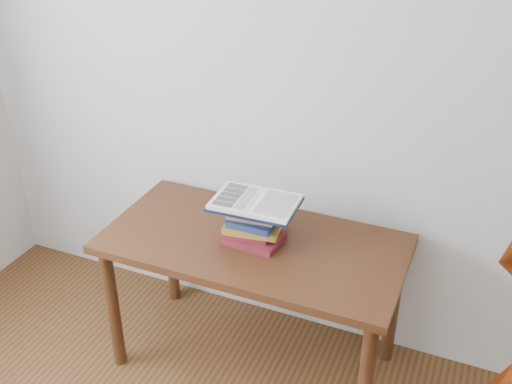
% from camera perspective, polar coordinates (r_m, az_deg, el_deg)
% --- Properties ---
extents(desk, '(1.30, 0.65, 0.70)m').
position_cam_1_polar(desk, '(2.64, -0.24, -6.41)').
color(desk, '#482612').
rests_on(desk, ground).
extents(book_stack, '(0.26, 0.21, 0.18)m').
position_cam_1_polar(book_stack, '(2.54, -0.28, -3.05)').
color(book_stack, maroon).
rests_on(book_stack, desk).
extents(open_book, '(0.36, 0.26, 0.03)m').
position_cam_1_polar(open_book, '(2.48, -0.05, -1.01)').
color(open_book, black).
rests_on(open_book, book_stack).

